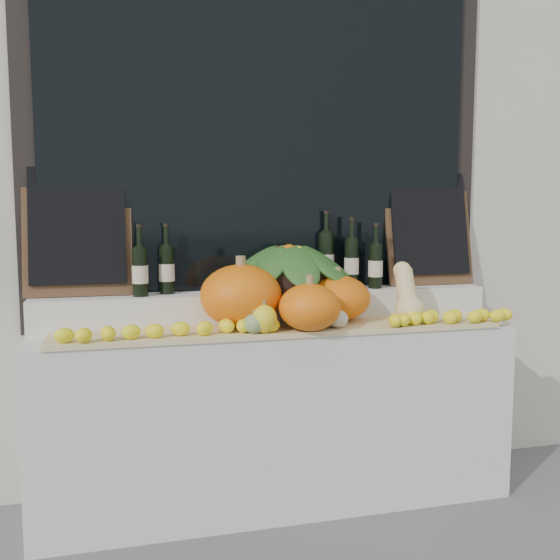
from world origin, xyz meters
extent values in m
cube|color=beige|center=(0.00, 2.25, 2.25)|extent=(7.00, 0.90, 4.50)
cube|color=black|center=(0.00, 1.80, 1.90)|extent=(2.40, 0.04, 2.10)
cube|color=black|center=(0.00, 1.77, 1.90)|extent=(2.20, 0.02, 2.00)
cube|color=silver|center=(0.00, 1.52, 0.44)|extent=(2.30, 0.55, 0.88)
cube|color=silver|center=(0.00, 1.68, 0.96)|extent=(2.30, 0.25, 0.16)
cube|color=tan|center=(0.00, 1.40, 0.89)|extent=(2.10, 0.32, 0.02)
ellipsoid|color=orange|center=(-0.19, 1.46, 1.05)|extent=(0.48, 0.48, 0.29)
ellipsoid|color=orange|center=(0.30, 1.49, 1.02)|extent=(0.39, 0.39, 0.23)
ellipsoid|color=orange|center=(0.09, 1.28, 1.01)|extent=(0.37, 0.37, 0.21)
ellipsoid|color=#EDD18B|center=(0.62, 1.35, 0.97)|extent=(0.15, 0.15, 0.13)
cylinder|color=#EDD18B|center=(0.62, 1.40, 1.08)|extent=(0.09, 0.14, 0.18)
sphere|color=#EDD18B|center=(0.62, 1.44, 1.15)|extent=(0.09, 0.09, 0.09)
ellipsoid|color=#2C601C|center=(0.14, 1.30, 0.96)|extent=(0.12, 0.12, 0.10)
cylinder|color=olive|center=(0.14, 1.30, 1.02)|extent=(0.02, 0.02, 0.02)
ellipsoid|color=#2C601C|center=(-0.16, 1.28, 0.95)|extent=(0.10, 0.10, 0.09)
cylinder|color=olive|center=(-0.16, 1.28, 1.00)|extent=(0.02, 0.02, 0.02)
ellipsoid|color=beige|center=(0.08, 1.28, 0.94)|extent=(0.09, 0.09, 0.07)
cylinder|color=olive|center=(0.08, 1.28, 0.99)|extent=(0.02, 0.02, 0.02)
ellipsoid|color=yellow|center=(-0.12, 1.28, 0.97)|extent=(0.12, 0.12, 0.13)
cylinder|color=olive|center=(-0.12, 1.28, 1.04)|extent=(0.02, 0.02, 0.02)
ellipsoid|color=beige|center=(0.24, 1.31, 0.95)|extent=(0.10, 0.10, 0.08)
cylinder|color=olive|center=(0.24, 1.31, 1.00)|extent=(0.02, 0.02, 0.02)
ellipsoid|color=yellow|center=(0.63, 1.33, 0.96)|extent=(0.10, 0.10, 0.10)
cylinder|color=olive|center=(0.63, 1.33, 1.02)|extent=(0.02, 0.02, 0.02)
cylinder|color=black|center=(0.10, 1.66, 1.10)|extent=(0.46, 0.46, 0.12)
cylinder|color=black|center=(-0.64, 1.63, 1.16)|extent=(0.07, 0.07, 0.23)
cylinder|color=black|center=(-0.64, 1.63, 1.32)|extent=(0.03, 0.03, 0.10)
cylinder|color=beige|center=(-0.64, 1.63, 1.15)|extent=(0.08, 0.08, 0.08)
cylinder|color=black|center=(-0.64, 1.63, 1.38)|extent=(0.03, 0.03, 0.02)
cylinder|color=black|center=(-0.51, 1.69, 1.16)|extent=(0.07, 0.07, 0.23)
cylinder|color=black|center=(-0.51, 1.69, 1.32)|extent=(0.03, 0.03, 0.10)
cylinder|color=beige|center=(-0.51, 1.69, 1.15)|extent=(0.08, 0.08, 0.08)
cylinder|color=black|center=(-0.51, 1.69, 1.38)|extent=(0.03, 0.03, 0.02)
cylinder|color=black|center=(0.32, 1.73, 1.19)|extent=(0.08, 0.08, 0.29)
cylinder|color=black|center=(0.32, 1.73, 1.38)|extent=(0.03, 0.03, 0.10)
cylinder|color=beige|center=(0.32, 1.73, 1.18)|extent=(0.08, 0.08, 0.08)
cylinder|color=black|center=(0.32, 1.73, 1.44)|extent=(0.03, 0.03, 0.02)
cylinder|color=black|center=(0.44, 1.67, 1.17)|extent=(0.07, 0.07, 0.26)
cylinder|color=black|center=(0.44, 1.67, 1.35)|extent=(0.03, 0.03, 0.10)
cylinder|color=beige|center=(0.44, 1.67, 1.16)|extent=(0.08, 0.08, 0.08)
cylinder|color=black|center=(0.44, 1.67, 1.40)|extent=(0.03, 0.03, 0.02)
cylinder|color=black|center=(0.57, 1.64, 1.15)|extent=(0.07, 0.07, 0.23)
cylinder|color=black|center=(0.57, 1.64, 1.32)|extent=(0.03, 0.03, 0.10)
cylinder|color=beige|center=(0.57, 1.64, 1.14)|extent=(0.08, 0.08, 0.08)
cylinder|color=black|center=(0.57, 1.64, 1.37)|extent=(0.03, 0.03, 0.02)
cube|color=#4C331E|center=(-0.92, 1.75, 1.35)|extent=(0.50, 0.14, 0.61)
cube|color=black|center=(-0.92, 1.73, 1.38)|extent=(0.44, 0.13, 0.55)
cube|color=#4C331E|center=(0.92, 1.75, 1.35)|extent=(0.50, 0.14, 0.61)
cube|color=black|center=(0.92, 1.73, 1.38)|extent=(0.44, 0.13, 0.55)
camera|label=1|loc=(-0.74, -1.38, 1.45)|focal=40.00mm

